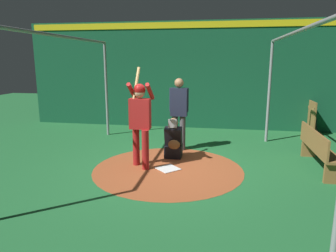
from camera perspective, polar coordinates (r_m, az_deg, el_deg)
name	(u,v)px	position (r m, az deg, el deg)	size (l,w,h in m)	color
ground_plane	(168,169)	(6.67, 0.00, -8.01)	(27.35, 27.35, 0.00)	#216633
dirt_circle	(168,169)	(6.67, 0.00, -7.98)	(3.21, 3.21, 0.01)	#9E4C28
home_plate	(168,169)	(6.67, 0.00, -7.91)	(0.42, 0.42, 0.01)	white
batter	(140,117)	(6.56, -5.20, 1.69)	(0.68, 0.49, 2.15)	maroon
catcher	(173,142)	(7.33, 1.01, -3.02)	(0.58, 0.40, 0.97)	black
umpire	(179,110)	(7.85, 2.03, 3.01)	(0.23, 0.49, 1.86)	#4C4C51
back_wall	(190,75)	(10.59, 4.07, 9.40)	(0.22, 11.35, 3.58)	#145133
cage_frame	(168,75)	(6.27, 0.00, 9.48)	(5.64, 4.87, 2.84)	gray
bat_rack	(310,118)	(10.82, 24.90, 1.35)	(1.18, 0.21, 1.05)	olive
bench	(318,148)	(7.33, 26.03, -3.70)	(1.95, 0.36, 0.85)	olive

